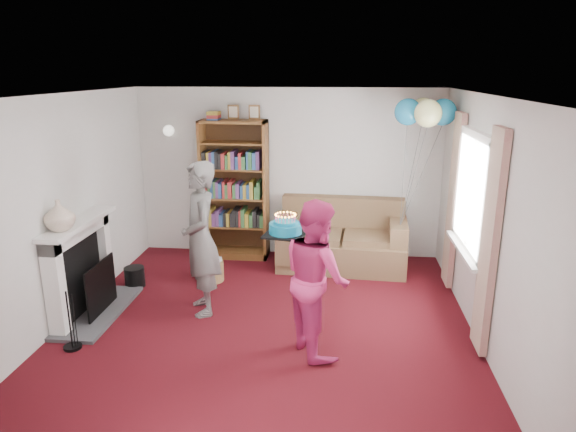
# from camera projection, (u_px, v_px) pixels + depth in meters

# --- Properties ---
(ground) EXTENTS (5.00, 5.00, 0.00)m
(ground) POSITION_uv_depth(u_px,v_px,m) (265.00, 330.00, 5.61)
(ground) COLOR #360808
(ground) RESTS_ON ground
(wall_back) EXTENTS (4.50, 0.02, 2.50)m
(wall_back) POSITION_uv_depth(u_px,v_px,m) (288.00, 173.00, 7.67)
(wall_back) COLOR silver
(wall_back) RESTS_ON ground
(wall_left) EXTENTS (0.02, 5.00, 2.50)m
(wall_left) POSITION_uv_depth(u_px,v_px,m) (55.00, 214.00, 5.49)
(wall_left) COLOR silver
(wall_left) RESTS_ON ground
(wall_right) EXTENTS (0.02, 5.00, 2.50)m
(wall_right) POSITION_uv_depth(u_px,v_px,m) (491.00, 227.00, 5.04)
(wall_right) COLOR silver
(wall_right) RESTS_ON ground
(ceiling) EXTENTS (4.50, 5.00, 0.01)m
(ceiling) POSITION_uv_depth(u_px,v_px,m) (262.00, 95.00, 4.92)
(ceiling) COLOR white
(ceiling) RESTS_ON wall_back
(fireplace) EXTENTS (0.55, 1.80, 1.12)m
(fireplace) POSITION_uv_depth(u_px,v_px,m) (86.00, 272.00, 5.85)
(fireplace) COLOR #3F3F42
(fireplace) RESTS_ON ground
(window_bay) EXTENTS (0.14, 2.02, 2.20)m
(window_bay) POSITION_uv_depth(u_px,v_px,m) (470.00, 215.00, 5.64)
(window_bay) COLOR white
(window_bay) RESTS_ON ground
(wall_sconce) EXTENTS (0.16, 0.23, 0.16)m
(wall_sconce) POSITION_uv_depth(u_px,v_px,m) (169.00, 130.00, 7.52)
(wall_sconce) COLOR gold
(wall_sconce) RESTS_ON ground
(bookcase) EXTENTS (0.97, 0.42, 2.26)m
(bookcase) POSITION_uv_depth(u_px,v_px,m) (235.00, 191.00, 7.61)
(bookcase) COLOR #472B14
(bookcase) RESTS_ON ground
(sofa) EXTENTS (1.79, 0.95, 0.95)m
(sofa) POSITION_uv_depth(u_px,v_px,m) (342.00, 241.00, 7.41)
(sofa) COLOR brown
(sofa) RESTS_ON ground
(wicker_basket) EXTENTS (0.35, 0.35, 0.32)m
(wicker_basket) POSITION_uv_depth(u_px,v_px,m) (211.00, 270.00, 6.89)
(wicker_basket) COLOR #9C7648
(wicker_basket) RESTS_ON ground
(person_striped) EXTENTS (0.65, 0.77, 1.78)m
(person_striped) POSITION_uv_depth(u_px,v_px,m) (201.00, 239.00, 5.82)
(person_striped) COLOR black
(person_striped) RESTS_ON ground
(person_magenta) EXTENTS (0.87, 0.95, 1.56)m
(person_magenta) POSITION_uv_depth(u_px,v_px,m) (317.00, 277.00, 5.03)
(person_magenta) COLOR #BA255D
(person_magenta) RESTS_ON ground
(birthday_cake) EXTENTS (0.40, 0.40, 0.22)m
(birthday_cake) POSITION_uv_depth(u_px,v_px,m) (285.00, 228.00, 5.23)
(birthday_cake) COLOR black
(birthday_cake) RESTS_ON ground
(balloons) EXTENTS (0.78, 0.78, 1.71)m
(balloons) POSITION_uv_depth(u_px,v_px,m) (425.00, 112.00, 6.54)
(balloons) COLOR #3F3F3F
(balloons) RESTS_ON ground
(mantel_vase) EXTENTS (0.33, 0.33, 0.32)m
(mantel_vase) POSITION_uv_depth(u_px,v_px,m) (59.00, 215.00, 5.32)
(mantel_vase) COLOR beige
(mantel_vase) RESTS_ON fireplace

